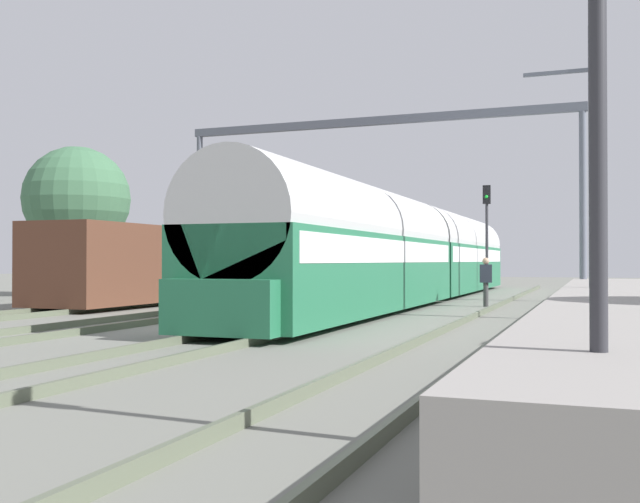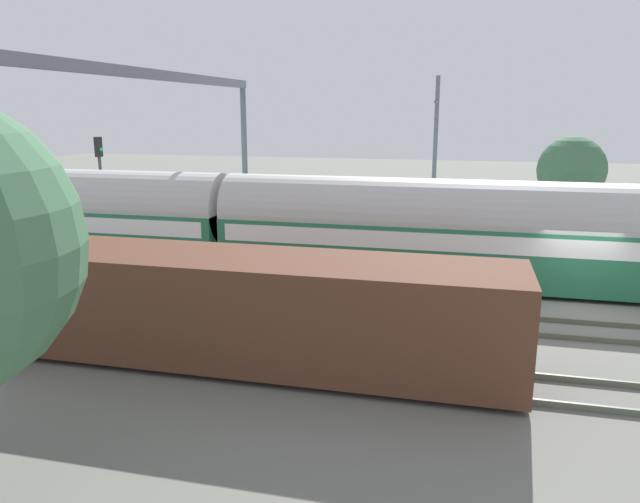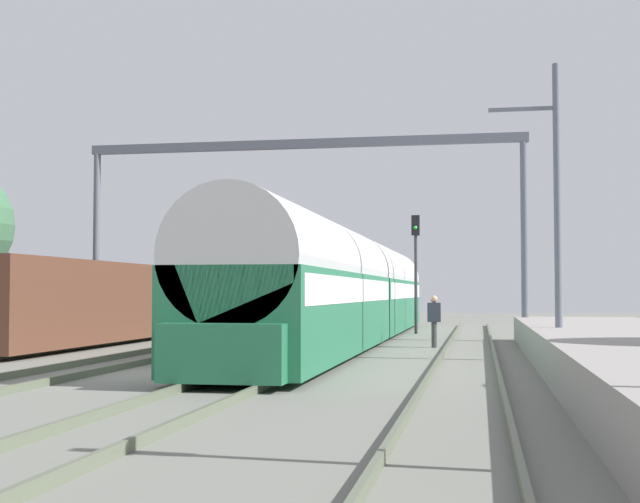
{
  "view_description": "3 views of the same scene",
  "coord_description": "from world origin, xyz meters",
  "px_view_note": "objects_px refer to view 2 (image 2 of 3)",
  "views": [
    {
      "loc": [
        9.07,
        -15.88,
        1.62
      ],
      "look_at": [
        2.19,
        2.47,
        1.87
      ],
      "focal_mm": 41.54,
      "sensor_mm": 36.0,
      "label": 1
    },
    {
      "loc": [
        -20.36,
        3.92,
        6.48
      ],
      "look_at": [
        -0.56,
        8.72,
        1.63
      ],
      "focal_mm": 33.65,
      "sensor_mm": 36.0,
      "label": 2
    },
    {
      "loc": [
        6.89,
        -18.77,
        1.84
      ],
      "look_at": [
        1.09,
        13.05,
        3.34
      ],
      "focal_mm": 49.26,
      "sensor_mm": 36.0,
      "label": 3
    }
  ],
  "objects_px": {
    "person_crossing": "(311,233)",
    "passenger_train": "(228,222)",
    "freight_car": "(263,310)",
    "catenary_gantry": "(160,124)",
    "railway_signal_far": "(101,179)"
  },
  "relations": [
    {
      "from": "person_crossing",
      "to": "passenger_train",
      "type": "bearing_deg",
      "value": 125.26
    },
    {
      "from": "freight_car",
      "to": "catenary_gantry",
      "type": "distance_m",
      "value": 10.03
    },
    {
      "from": "freight_car",
      "to": "person_crossing",
      "type": "bearing_deg",
      "value": 8.63
    },
    {
      "from": "railway_signal_far",
      "to": "person_crossing",
      "type": "bearing_deg",
      "value": -82.41
    },
    {
      "from": "passenger_train",
      "to": "person_crossing",
      "type": "relative_size",
      "value": 18.99
    },
    {
      "from": "passenger_train",
      "to": "person_crossing",
      "type": "height_order",
      "value": "passenger_train"
    },
    {
      "from": "person_crossing",
      "to": "catenary_gantry",
      "type": "bearing_deg",
      "value": 126.56
    },
    {
      "from": "passenger_train",
      "to": "freight_car",
      "type": "xyz_separation_m",
      "value": [
        -8.75,
        -4.49,
        -0.5
      ]
    },
    {
      "from": "railway_signal_far",
      "to": "freight_car",
      "type": "bearing_deg",
      "value": -132.91
    },
    {
      "from": "catenary_gantry",
      "to": "railway_signal_far",
      "type": "bearing_deg",
      "value": 52.59
    },
    {
      "from": "catenary_gantry",
      "to": "passenger_train",
      "type": "bearing_deg",
      "value": -36.55
    },
    {
      "from": "freight_car",
      "to": "railway_signal_far",
      "type": "height_order",
      "value": "railway_signal_far"
    },
    {
      "from": "person_crossing",
      "to": "freight_car",
      "type": "bearing_deg",
      "value": 173.72
    },
    {
      "from": "freight_car",
      "to": "person_crossing",
      "type": "height_order",
      "value": "freight_car"
    },
    {
      "from": "railway_signal_far",
      "to": "catenary_gantry",
      "type": "relative_size",
      "value": 0.3
    }
  ]
}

